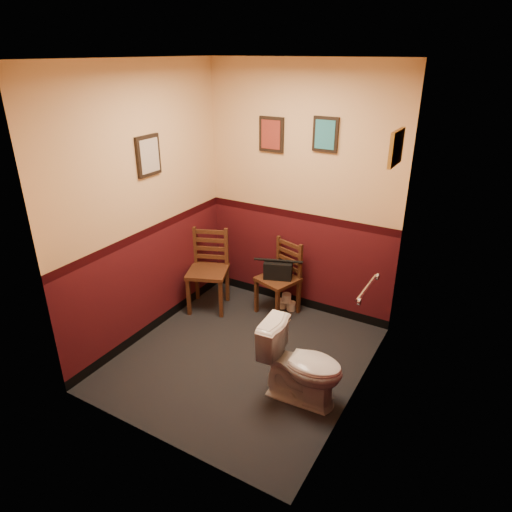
# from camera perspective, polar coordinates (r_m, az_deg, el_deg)

# --- Properties ---
(floor) EXTENTS (2.20, 2.40, 0.00)m
(floor) POSITION_cam_1_polar(r_m,az_deg,el_deg) (4.59, -1.60, -12.60)
(floor) COLOR black
(floor) RESTS_ON ground
(ceiling) EXTENTS (2.20, 2.40, 0.00)m
(ceiling) POSITION_cam_1_polar(r_m,az_deg,el_deg) (3.66, -2.13, 23.47)
(ceiling) COLOR silver
(ceiling) RESTS_ON ground
(wall_back) EXTENTS (2.20, 0.00, 2.70)m
(wall_back) POSITION_cam_1_polar(r_m,az_deg,el_deg) (4.93, 5.57, 7.69)
(wall_back) COLOR #450F14
(wall_back) RESTS_ON ground
(wall_front) EXTENTS (2.20, 0.00, 2.70)m
(wall_front) POSITION_cam_1_polar(r_m,az_deg,el_deg) (3.06, -13.70, -3.77)
(wall_front) COLOR #450F14
(wall_front) RESTS_ON ground
(wall_left) EXTENTS (0.00, 2.40, 2.70)m
(wall_left) POSITION_cam_1_polar(r_m,az_deg,el_deg) (4.57, -13.72, 5.73)
(wall_left) COLOR #450F14
(wall_left) RESTS_ON ground
(wall_right) EXTENTS (0.00, 2.40, 2.70)m
(wall_right) POSITION_cam_1_polar(r_m,az_deg,el_deg) (3.51, 13.64, 0.03)
(wall_right) COLOR #450F14
(wall_right) RESTS_ON ground
(grab_bar) EXTENTS (0.05, 0.56, 0.06)m
(grab_bar) POSITION_cam_1_polar(r_m,az_deg,el_deg) (3.91, 13.73, -3.90)
(grab_bar) COLOR silver
(grab_bar) RESTS_ON wall_right
(framed_print_back_a) EXTENTS (0.28, 0.04, 0.36)m
(framed_print_back_a) POSITION_cam_1_polar(r_m,az_deg,el_deg) (4.93, 1.93, 14.95)
(framed_print_back_a) COLOR black
(framed_print_back_a) RESTS_ON wall_back
(framed_print_back_b) EXTENTS (0.26, 0.04, 0.34)m
(framed_print_back_b) POSITION_cam_1_polar(r_m,az_deg,el_deg) (4.67, 8.67, 14.79)
(framed_print_back_b) COLOR black
(framed_print_back_b) RESTS_ON wall_back
(framed_print_left) EXTENTS (0.04, 0.30, 0.38)m
(framed_print_left) POSITION_cam_1_polar(r_m,az_deg,el_deg) (4.49, -13.29, 12.11)
(framed_print_left) COLOR black
(framed_print_left) RESTS_ON wall_left
(framed_print_right) EXTENTS (0.04, 0.34, 0.28)m
(framed_print_right) POSITION_cam_1_polar(r_m,az_deg,el_deg) (3.87, 17.10, 12.81)
(framed_print_right) COLOR olive
(framed_print_right) RESTS_ON wall_right
(toilet) EXTENTS (0.74, 0.44, 0.70)m
(toilet) POSITION_cam_1_polar(r_m,az_deg,el_deg) (3.95, 5.75, -13.38)
(toilet) COLOR white
(toilet) RESTS_ON floor
(toilet_brush) EXTENTS (0.12, 0.12, 0.42)m
(toilet_brush) POSITION_cam_1_polar(r_m,az_deg,el_deg) (4.07, 8.57, -17.34)
(toilet_brush) COLOR silver
(toilet_brush) RESTS_ON floor
(chair_left) EXTENTS (0.56, 0.56, 0.92)m
(chair_left) POSITION_cam_1_polar(r_m,az_deg,el_deg) (5.23, -5.96, -1.76)
(chair_left) COLOR #5B311B
(chair_left) RESTS_ON floor
(chair_right) EXTENTS (0.49, 0.49, 0.84)m
(chair_right) POSITION_cam_1_polar(r_m,az_deg,el_deg) (5.12, 3.04, -2.78)
(chair_right) COLOR #5B311B
(chair_right) RESTS_ON floor
(handbag) EXTENTS (0.34, 0.25, 0.23)m
(handbag) POSITION_cam_1_polar(r_m,az_deg,el_deg) (5.04, 2.77, -1.74)
(handbag) COLOR black
(handbag) RESTS_ON chair_right
(tp_stack) EXTENTS (0.22, 0.12, 0.19)m
(tp_stack) POSITION_cam_1_polar(r_m,az_deg,el_deg) (5.33, 3.84, -5.81)
(tp_stack) COLOR silver
(tp_stack) RESTS_ON floor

